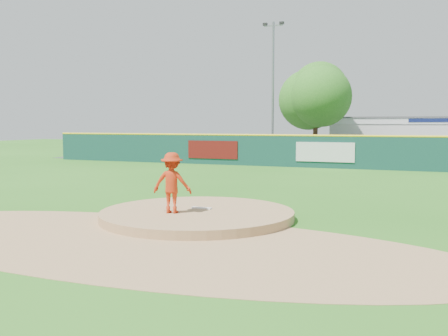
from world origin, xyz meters
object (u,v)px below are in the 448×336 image
at_px(van, 355,152).
at_px(deciduous_tree, 316,100).
at_px(light_pole_left, 273,83).
at_px(pitcher, 172,183).
at_px(playground_slide, 134,147).
at_px(pool_building_grp, 429,137).

relative_size(van, deciduous_tree, 0.62).
bearing_deg(light_pole_left, van, -12.25).
bearing_deg(pitcher, deciduous_tree, -97.88).
height_order(pitcher, playground_slide, pitcher).
distance_m(deciduous_tree, light_pole_left, 4.72).
bearing_deg(playground_slide, light_pole_left, 25.10).
bearing_deg(deciduous_tree, van, 9.90).
height_order(pitcher, light_pole_left, light_pole_left).
bearing_deg(deciduous_tree, playground_slide, -168.84).
height_order(pool_building_grp, playground_slide, pool_building_grp).
height_order(deciduous_tree, light_pole_left, light_pole_left).
height_order(van, light_pole_left, light_pole_left).
xyz_separation_m(playground_slide, light_pole_left, (10.29, 4.82, 5.23)).
bearing_deg(pool_building_grp, deciduous_tree, -138.84).
xyz_separation_m(pitcher, van, (1.36, 26.12, -0.44)).
bearing_deg(light_pole_left, deciduous_tree, -26.57).
xyz_separation_m(pitcher, light_pole_left, (-5.53, 27.62, 4.96)).
height_order(playground_slide, deciduous_tree, deciduous_tree).
bearing_deg(pitcher, light_pole_left, -89.98).
bearing_deg(playground_slide, deciduous_tree, 11.16).
xyz_separation_m(pitcher, playground_slide, (-15.82, 22.80, -0.27)).
bearing_deg(light_pole_left, pool_building_grp, 22.60).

